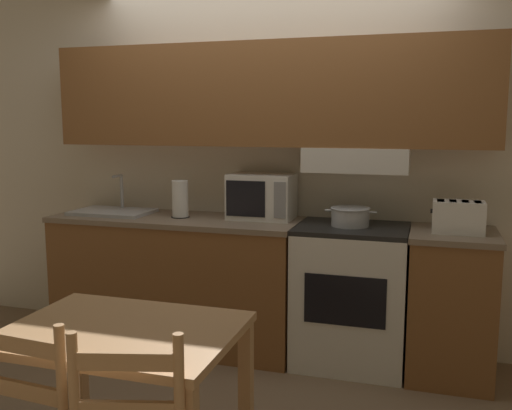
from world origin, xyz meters
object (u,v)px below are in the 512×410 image
(cooking_pot, at_px, (350,216))
(toaster, at_px, (458,217))
(sink_basin, at_px, (113,211))
(dining_table, at_px, (123,359))
(stove_range, at_px, (351,295))
(paper_towel_roll, at_px, (180,199))
(microwave, at_px, (262,196))

(cooking_pot, relative_size, toaster, 1.06)
(sink_basin, relative_size, dining_table, 0.61)
(cooking_pot, height_order, toaster, toaster)
(stove_range, relative_size, sink_basin, 1.65)
(cooking_pot, bearing_deg, paper_towel_roll, -179.01)
(paper_towel_roll, bearing_deg, toaster, -0.54)
(stove_range, xyz_separation_m, sink_basin, (-1.75, -0.00, 0.48))
(toaster, bearing_deg, paper_towel_roll, 179.46)
(toaster, bearing_deg, sink_basin, 179.41)
(stove_range, bearing_deg, paper_towel_roll, -179.48)
(stove_range, bearing_deg, dining_table, -112.07)
(toaster, distance_m, sink_basin, 2.39)
(paper_towel_roll, bearing_deg, dining_table, -73.13)
(stove_range, relative_size, paper_towel_roll, 3.55)
(cooking_pot, height_order, microwave, microwave)
(cooking_pot, bearing_deg, stove_range, -28.92)
(stove_range, xyz_separation_m, microwave, (-0.64, 0.11, 0.62))
(sink_basin, bearing_deg, paper_towel_roll, -0.77)
(microwave, relative_size, dining_table, 0.48)
(toaster, bearing_deg, cooking_pot, 176.71)
(stove_range, height_order, cooking_pot, cooking_pot)
(dining_table, bearing_deg, cooking_pot, 68.54)
(toaster, xyz_separation_m, paper_towel_roll, (-1.84, 0.02, 0.03))
(sink_basin, bearing_deg, stove_range, 0.12)
(stove_range, height_order, toaster, toaster)
(sink_basin, bearing_deg, cooking_pot, 0.44)
(stove_range, bearing_deg, microwave, 170.06)
(microwave, height_order, sink_basin, microwave)
(toaster, height_order, sink_basin, sink_basin)
(cooking_pot, relative_size, microwave, 0.76)
(sink_basin, relative_size, paper_towel_roll, 2.16)
(paper_towel_roll, xyz_separation_m, dining_table, (0.51, -1.69, -0.41))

